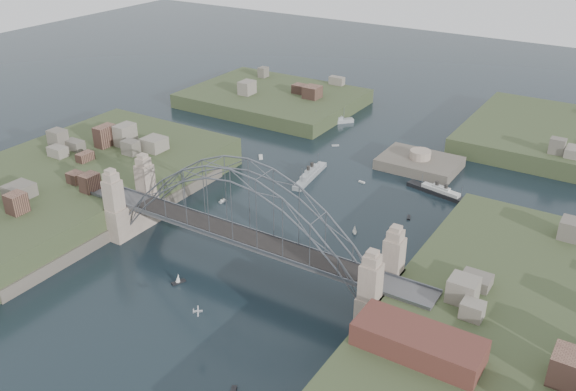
{
  "coord_description": "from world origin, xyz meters",
  "views": [
    {
      "loc": [
        67.19,
        -88.72,
        73.54
      ],
      "look_at": [
        0.0,
        18.0,
        10.0
      ],
      "focal_mm": 38.76,
      "sensor_mm": 36.0,
      "label": 1
    }
  ],
  "objects_px": {
    "naval_cruiser_far": "(330,121)",
    "naval_cruiser_near": "(310,175)",
    "bridge": "(241,219)",
    "wharf_shed": "(418,342)",
    "fort_island": "(419,169)",
    "ocean_liner": "(441,193)"
  },
  "relations": [
    {
      "from": "naval_cruiser_near",
      "to": "ocean_liner",
      "type": "xyz_separation_m",
      "value": [
        34.48,
        9.1,
        -0.12
      ]
    },
    {
      "from": "bridge",
      "to": "fort_island",
      "type": "relative_size",
      "value": 3.82
    },
    {
      "from": "bridge",
      "to": "fort_island",
      "type": "xyz_separation_m",
      "value": [
        12.0,
        70.0,
        -12.66
      ]
    },
    {
      "from": "naval_cruiser_near",
      "to": "naval_cruiser_far",
      "type": "height_order",
      "value": "naval_cruiser_far"
    },
    {
      "from": "bridge",
      "to": "wharf_shed",
      "type": "xyz_separation_m",
      "value": [
        44.0,
        -14.0,
        -2.32
      ]
    },
    {
      "from": "bridge",
      "to": "naval_cruiser_near",
      "type": "relative_size",
      "value": 4.49
    },
    {
      "from": "naval_cruiser_far",
      "to": "naval_cruiser_near",
      "type": "bearing_deg",
      "value": -68.4
    },
    {
      "from": "bridge",
      "to": "wharf_shed",
      "type": "bearing_deg",
      "value": -17.65
    },
    {
      "from": "naval_cruiser_near",
      "to": "wharf_shed",
      "type": "bearing_deg",
      "value": -47.99
    },
    {
      "from": "wharf_shed",
      "to": "naval_cruiser_near",
      "type": "distance_m",
      "value": 82.94
    },
    {
      "from": "fort_island",
      "to": "naval_cruiser_far",
      "type": "height_order",
      "value": "fort_island"
    },
    {
      "from": "wharf_shed",
      "to": "ocean_liner",
      "type": "height_order",
      "value": "wharf_shed"
    },
    {
      "from": "naval_cruiser_far",
      "to": "ocean_liner",
      "type": "relative_size",
      "value": 0.71
    },
    {
      "from": "naval_cruiser_far",
      "to": "ocean_liner",
      "type": "height_order",
      "value": "naval_cruiser_far"
    },
    {
      "from": "bridge",
      "to": "naval_cruiser_far",
      "type": "xyz_separation_m",
      "value": [
        -27.5,
        88.49,
        -11.45
      ]
    },
    {
      "from": "naval_cruiser_near",
      "to": "naval_cruiser_far",
      "type": "relative_size",
      "value": 1.35
    },
    {
      "from": "bridge",
      "to": "ocean_liner",
      "type": "height_order",
      "value": "bridge"
    },
    {
      "from": "wharf_shed",
      "to": "ocean_liner",
      "type": "distance_m",
      "value": 73.91
    },
    {
      "from": "naval_cruiser_near",
      "to": "naval_cruiser_far",
      "type": "distance_m",
      "value": 44.36
    },
    {
      "from": "fort_island",
      "to": "wharf_shed",
      "type": "height_order",
      "value": "wharf_shed"
    },
    {
      "from": "naval_cruiser_near",
      "to": "naval_cruiser_far",
      "type": "xyz_separation_m",
      "value": [
        -16.33,
        41.24,
        0.01
      ]
    },
    {
      "from": "fort_island",
      "to": "wharf_shed",
      "type": "xyz_separation_m",
      "value": [
        32.0,
        -84.0,
        10.34
      ]
    }
  ]
}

